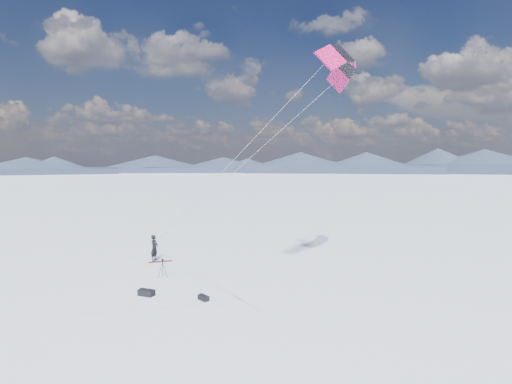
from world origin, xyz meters
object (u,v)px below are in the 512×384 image
at_px(tripod, 163,265).
at_px(gear_bag_a, 146,293).
at_px(gear_bag_b, 203,298).
at_px(snowboard, 160,262).
at_px(snowkiter, 155,261).

bearing_deg(tripod, gear_bag_a, -74.87).
xyz_separation_m(tripod, gear_bag_b, (4.19, -2.46, -0.61)).
height_order(tripod, gear_bag_a, tripod).
distance_m(tripod, gear_bag_b, 4.90).
bearing_deg(gear_bag_b, gear_bag_a, -144.07).
bearing_deg(gear_bag_a, tripod, 110.57).
xyz_separation_m(gear_bag_a, gear_bag_b, (3.08, 0.52, -0.04)).
distance_m(tripod, gear_bag_a, 3.23).
distance_m(gear_bag_a, gear_bag_b, 3.13).
height_order(gear_bag_a, gear_bag_b, gear_bag_a).
relative_size(gear_bag_a, gear_bag_b, 1.21).
bearing_deg(gear_bag_a, snowboard, 120.04).
bearing_deg(snowkiter, tripod, -145.22).
distance_m(snowkiter, gear_bag_b, 8.90).
bearing_deg(snowboard, gear_bag_a, -99.54).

